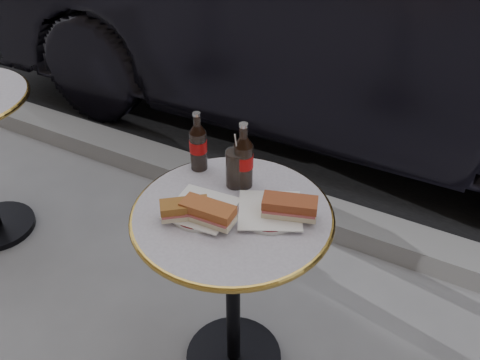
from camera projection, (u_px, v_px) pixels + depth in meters
The scene contains 12 objects.
ground at pixel (234, 359), 2.05m from camera, with size 80.00×80.00×0.00m, color gray.
curb at pixel (322, 216), 2.66m from camera, with size 40.00×0.20×0.12m, color gray.
bistro_table at pixel (233, 294), 1.83m from camera, with size 0.62×0.62×0.73m, color #BAB2C4, non-canonical shape.
plate_left at pixel (202, 210), 1.61m from camera, with size 0.19×0.19×0.01m, color silver.
plate_right at pixel (270, 212), 1.61m from camera, with size 0.20×0.20×0.01m, color silver.
sandwich_left_a at pixel (185, 210), 1.57m from camera, with size 0.14×0.07×0.05m, color #975C26.
sandwich_left_b at pixel (208, 213), 1.55m from camera, with size 0.16×0.07×0.05m, color #A8562A.
sandwich_right at pixel (290, 208), 1.57m from camera, with size 0.16×0.07×0.06m, color #974526.
cola_bottle_left at pixel (198, 141), 1.74m from camera, with size 0.06×0.06×0.21m, color black, non-canonical shape.
cola_bottle_right at pixel (243, 155), 1.66m from camera, with size 0.06×0.06×0.23m, color black, non-canonical shape.
cola_glass at pixel (235, 168), 1.69m from camera, with size 0.06×0.06×0.13m, color black.
parked_car at pixel (352, 3), 3.11m from camera, with size 4.64×1.61×1.52m, color black.
Camera 1 is at (0.62, -1.08, 1.76)m, focal length 40.00 mm.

